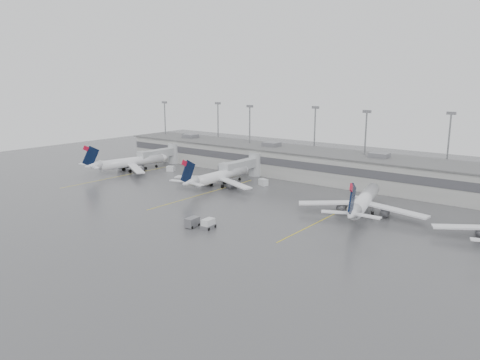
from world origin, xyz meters
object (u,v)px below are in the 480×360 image
Objects in this scene: jet_mid_right at (363,201)px; baggage_tug at (208,225)px; jet_mid_left at (218,176)px; jet_far_left at (128,162)px.

baggage_tug is at bearing -139.10° from jet_mid_right.
jet_mid_left is 9.00× the size of baggage_tug.
jet_mid_left is at bearing 122.05° from baggage_tug.
jet_mid_left is (36.26, 1.22, -0.12)m from jet_far_left.
jet_mid_right is at bearing 9.67° from jet_far_left.
jet_mid_left is at bearing 165.64° from jet_mid_right.
baggage_tug is at bearing -53.80° from jet_mid_left.
jet_far_left is 78.64m from jet_mid_right.
jet_mid_right reaches higher than baggage_tug.
jet_mid_left is 36.37m from baggage_tug.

